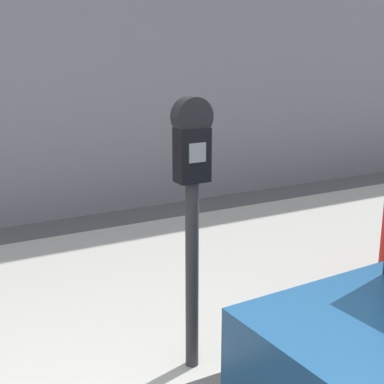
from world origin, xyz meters
The scene contains 2 objects.
sidewalk centered at (0.00, 2.20, 0.06)m, with size 24.00×2.80×0.12m.
parking_meter centered at (0.54, 0.95, 1.17)m, with size 0.21×0.12×1.59m.
Camera 1 is at (-0.81, -1.53, 1.95)m, focal length 50.00 mm.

